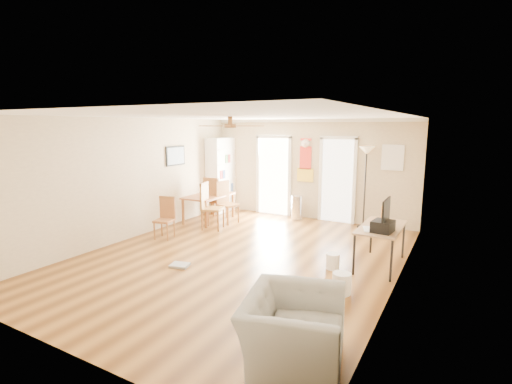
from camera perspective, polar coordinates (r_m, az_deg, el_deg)
The scene contains 30 objects.
floor at distance 7.19m, azimuth -2.37°, elevation -9.80°, with size 7.00×7.00×0.00m, color brown.
ceiling at distance 6.77m, azimuth -2.53°, elevation 11.39°, with size 5.50×7.00×0.00m, color silver, non-canonical shape.
wall_back at distance 9.98m, azimuth 8.16°, elevation 3.38°, with size 5.50×0.04×2.60m, color beige, non-canonical shape.
wall_front at distance 4.36m, azimuth -27.48°, elevation -6.27°, with size 5.50×0.04×2.60m, color beige, non-canonical shape.
wall_left at distance 8.61m, azimuth -18.24°, elevation 1.93°, with size 0.04×7.00×2.60m, color beige, non-canonical shape.
wall_right at distance 5.92m, azimuth 20.86°, elevation -1.71°, with size 0.04×7.00×2.60m, color beige, non-canonical shape.
crown_molding at distance 6.77m, azimuth -2.53°, elevation 11.05°, with size 5.50×7.00×0.08m, color white, non-canonical shape.
kitchen_doorway at distance 10.42m, azimuth 2.70°, elevation 2.36°, with size 0.90×0.10×2.10m, color white, non-canonical shape.
bathroom_doorway at distance 9.76m, azimuth 12.20°, elevation 1.62°, with size 0.80×0.10×2.10m, color white, non-canonical shape.
wall_decal at distance 9.98m, azimuth 7.48°, elevation 4.84°, with size 0.46×0.03×1.10m, color red.
ac_grille at distance 9.38m, azimuth 19.96°, elevation 4.92°, with size 0.50×0.04×0.60m, color white.
framed_poster at distance 9.55m, azimuth -12.08°, elevation 5.38°, with size 0.04×0.66×0.48m, color black.
ceiling_fan at distance 6.51m, azimuth -3.92°, elevation 9.94°, with size 1.24×1.24×0.20m, color #593819, non-canonical shape.
bookshelf at distance 10.80m, azimuth -5.30°, elevation 2.58°, with size 0.42×0.94×2.09m, color white, non-canonical shape.
dining_table at distance 9.82m, azimuth -7.11°, elevation -2.39°, with size 0.81×1.36×0.68m, color #965730, non-canonical shape.
dining_chair_right_a at distance 9.52m, azimuth -4.25°, elevation -1.61°, with size 0.43×0.43×1.04m, color olive, non-canonical shape.
dining_chair_right_b at distance 8.99m, azimuth -6.54°, elevation -2.15°, with size 0.45×0.45×1.10m, color olive, non-canonical shape.
dining_chair_near at distance 8.44m, azimuth -13.73°, elevation -3.88°, with size 0.37×0.37×0.90m, color #A86E36, non-canonical shape.
dining_chair_far at distance 9.96m, azimuth -6.12°, elevation -0.92°, with size 0.46×0.46×1.11m, color #93592F, non-canonical shape.
trash_can at distance 9.95m, azimuth 6.18°, elevation -2.34°, with size 0.29×0.29×0.63m, color silver.
torchiere_lamp at distance 9.35m, azimuth 16.14°, elevation 0.65°, with size 0.37×0.37×1.96m, color black, non-canonical shape.
computer_desk at distance 7.00m, azimuth 18.26°, elevation -7.78°, with size 0.67×1.34×0.72m, color #AA7E5C, non-canonical shape.
imac at distance 6.59m, azimuth 19.03°, elevation -3.28°, with size 0.08×0.58×0.54m, color black, non-canonical shape.
keyboard at distance 6.63m, azimuth 16.47°, elevation -5.40°, with size 0.12×0.37×0.01m, color white.
printer at distance 6.54m, azimuth 18.62°, elevation -4.92°, with size 0.31×0.37×0.19m, color black.
orange_bottle at distance 7.34m, azimuth 18.69°, elevation -3.06°, with size 0.08×0.08×0.25m, color orange.
wastebasket_a at distance 6.73m, azimuth 11.53°, elevation -10.20°, with size 0.23×0.23×0.27m, color white.
wastebasket_b at distance 5.81m, azimuth 12.82°, elevation -13.33°, with size 0.27×0.27×0.32m, color white.
floor_cloth at distance 6.86m, azimuth -11.46°, elevation -10.80°, with size 0.31×0.25×0.04m, color gray.
armchair at distance 4.14m, azimuth 5.66°, elevation -20.09°, with size 1.12×0.98×0.73m, color #959691.
Camera 1 is at (3.55, -5.76, 2.44)m, focal length 26.46 mm.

